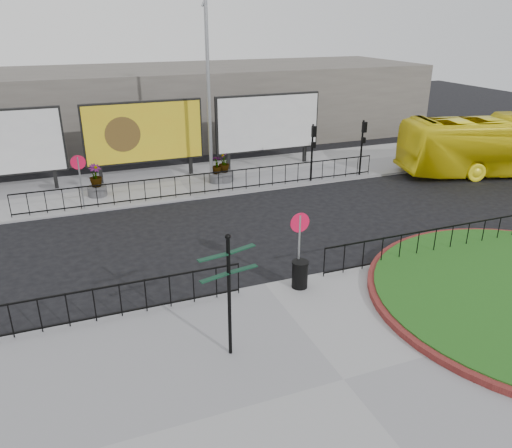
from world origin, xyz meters
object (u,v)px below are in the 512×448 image
billboard_mid (144,133)px  planter_c (224,171)px  planter_a (96,183)px  fingerpost_sign (229,284)px  bus (506,145)px  planter_b (217,172)px  litter_bin (300,274)px  lamp_post (209,91)px

billboard_mid → planter_c: size_ratio=4.06×
planter_a → fingerpost_sign: bearing=-81.6°
fingerpost_sign → planter_c: size_ratio=2.20×
bus → planter_b: (-15.51, 3.96, -0.98)m
planter_a → billboard_mid: bearing=35.4°
planter_a → bus: bearing=-10.4°
litter_bin → planter_b: bearing=85.9°
lamp_post → planter_c: (0.69, -0.00, -4.14)m
bus → planter_a: size_ratio=7.47×
billboard_mid → bus: billboard_mid is taller
planter_c → planter_b: bearing=180.0°
litter_bin → planter_c: planter_c is taller
planter_c → bus: bearing=-14.7°
billboard_mid → litter_bin: bearing=-79.7°
litter_bin → planter_b: size_ratio=0.64×
planter_b → litter_bin: bearing=-94.1°
billboard_mid → planter_c: (3.70, -1.97, -1.91)m
litter_bin → fingerpost_sign: bearing=-142.4°
fingerpost_sign → bus: bearing=17.8°
planter_b → planter_c: (0.40, 0.00, 0.04)m
lamp_post → bus: lamp_post is taller
billboard_mid → planter_a: billboard_mid is taller
fingerpost_sign → planter_a: fingerpost_sign is taller
billboard_mid → planter_b: billboard_mid is taller
planter_c → fingerpost_sign: bearing=-107.4°
billboard_mid → planter_a: size_ratio=3.95×
lamp_post → billboard_mid: bearing=146.7°
planter_a → planter_c: size_ratio=1.03×
lamp_post → fingerpost_sign: bearing=-104.8°
billboard_mid → planter_a: 3.87m
bus → planter_c: bus is taller
billboard_mid → bus: size_ratio=0.53×
planter_b → planter_a: bearing=180.0°
fingerpost_sign → litter_bin: size_ratio=3.71×
billboard_mid → bus: 19.75m
litter_bin → billboard_mid: bearing=100.3°
bus → planter_a: bearing=93.9°
lamp_post → planter_b: lamp_post is taller
lamp_post → bus: size_ratio=0.79×
planter_a → planter_b: size_ratio=1.12×
billboard_mid → planter_b: size_ratio=4.41×
bus → planter_a: 21.97m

